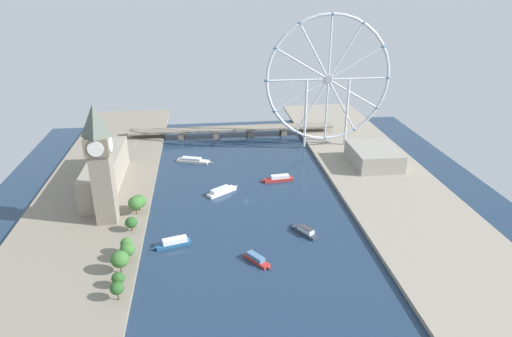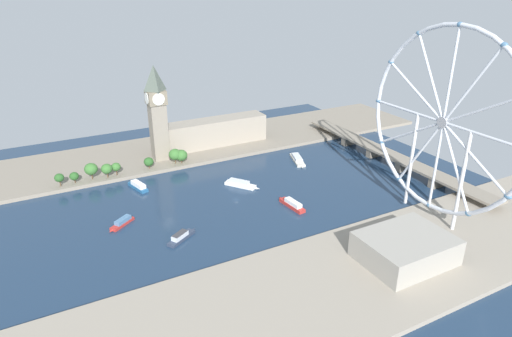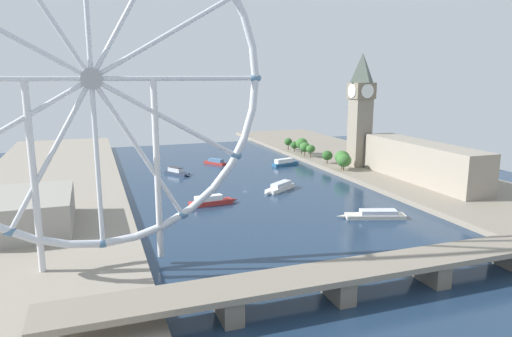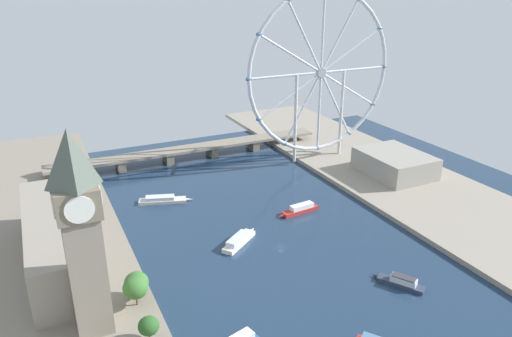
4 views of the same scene
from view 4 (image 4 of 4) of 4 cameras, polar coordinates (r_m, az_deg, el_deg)
ground_plane at (r=263.90m, az=3.01°, el=-9.31°), size 409.02×409.02×0.00m
riverbank_left at (r=238.80m, az=-23.98°, el=-14.63°), size 90.00×520.00×3.00m
riverbank_right at (r=331.70m, az=21.49°, el=-3.84°), size 90.00×520.00×3.00m
clock_tower at (r=192.23m, az=-20.08°, el=-7.19°), size 16.89×16.89×84.74m
parliament_block at (r=258.80m, az=-23.29°, el=-7.87°), size 22.00×102.14×25.48m
ferris_wheel at (r=369.20m, az=7.75°, el=11.19°), size 124.68×3.20×129.29m
riverside_hall at (r=362.56m, az=16.19°, el=0.58°), size 40.08×51.41×15.79m
river_bridge at (r=389.66m, az=-7.83°, el=2.18°), size 221.02×16.45×9.91m
tour_boat_2 at (r=265.78m, az=-2.02°, el=-8.52°), size 27.10×21.50×5.04m
tour_boat_3 at (r=299.88m, az=5.24°, el=-4.88°), size 29.14×7.91×5.49m
tour_boat_4 at (r=318.46m, az=-11.09°, el=-3.67°), size 34.97×16.85×4.31m
tour_boat_5 at (r=242.60m, az=16.90°, el=-12.79°), size 16.56×23.90×5.32m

